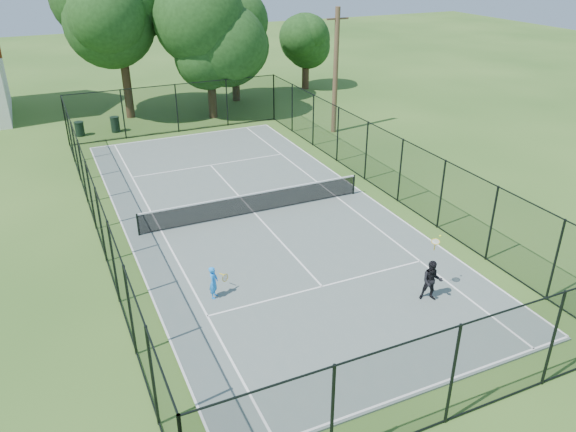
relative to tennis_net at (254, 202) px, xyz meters
name	(u,v)px	position (x,y,z in m)	size (l,w,h in m)	color
ground	(254,214)	(0.00, 0.00, -0.58)	(120.00, 120.00, 0.00)	#2D521C
tennis_court	(254,214)	(0.00, 0.00, -0.55)	(11.00, 24.00, 0.06)	slate
tennis_net	(254,202)	(0.00, 0.00, 0.00)	(10.08, 0.08, 0.95)	black
fence	(254,183)	(0.00, 0.00, 0.92)	(13.10, 26.10, 3.00)	black
tree_near_left	(120,29)	(-2.13, 17.56, 5.19)	(7.19, 7.19, 9.38)	#332114
tree_near_mid	(209,45)	(2.96, 15.22, 4.18)	(5.91, 5.91, 7.73)	#332114
tree_near_right	(234,38)	(5.91, 18.79, 3.91)	(5.13, 5.13, 7.08)	#332114
tree_far_right	(306,46)	(12.25, 20.00, 2.77)	(4.10, 4.10, 5.43)	#332114
trash_bin_left	(80,129)	(-5.71, 14.72, -0.13)	(0.58, 0.58, 0.88)	black
trash_bin_right	(115,124)	(-3.60, 14.62, -0.09)	(0.58, 0.58, 0.96)	black
utility_pole	(336,71)	(8.85, 9.00, 3.19)	(1.40, 0.30, 7.42)	#4C3823
player_blue	(214,282)	(-3.56, -5.46, 0.06)	(0.82, 0.50, 1.15)	#1C86F2
player_black	(432,281)	(2.90, -8.55, 0.20)	(0.99, 0.91, 2.07)	black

